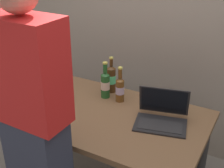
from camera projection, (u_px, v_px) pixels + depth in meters
name	position (u px, v px, depth m)	size (l,w,h in m)	color
desk	(107.00, 124.00, 2.23)	(1.43, 0.86, 0.72)	brown
laptop	(162.00, 115.00, 2.08)	(0.41, 0.36, 0.23)	black
beer_bottle_green	(105.00, 84.00, 2.38)	(0.07, 0.07, 0.30)	#1E5123
beer_bottle_amber	(120.00, 89.00, 2.33)	(0.07, 0.07, 0.28)	brown
beer_bottle_brown	(111.00, 78.00, 2.47)	(0.07, 0.07, 0.30)	#472B14
person_figure	(35.00, 128.00, 1.69)	(0.41, 0.29, 1.78)	#2D3347
back_wall	(157.00, 10.00, 2.64)	(6.00, 0.10, 2.60)	gray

